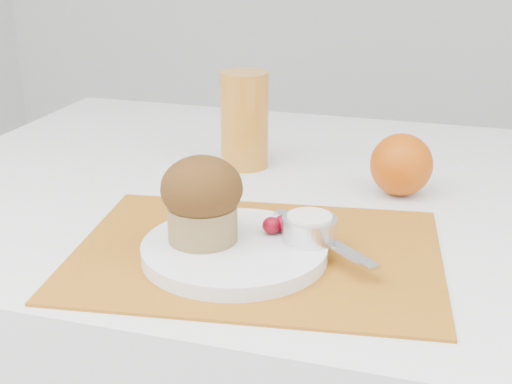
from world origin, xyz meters
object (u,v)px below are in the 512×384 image
(orange, at_px, (401,165))
(muffin, at_px, (202,199))
(juice_glass, at_px, (245,120))
(plate, at_px, (235,250))

(orange, height_order, muffin, muffin)
(juice_glass, distance_m, muffin, 0.31)
(plate, xyz_separation_m, juice_glass, (-0.09, 0.31, 0.06))
(plate, height_order, juice_glass, juice_glass)
(orange, xyz_separation_m, juice_glass, (-0.24, 0.05, 0.03))
(juice_glass, xyz_separation_m, muffin, (0.05, -0.31, -0.00))
(muffin, bearing_deg, orange, 53.97)
(orange, bearing_deg, juice_glass, 167.60)
(orange, distance_m, juice_glass, 0.24)
(orange, relative_size, juice_glass, 0.58)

